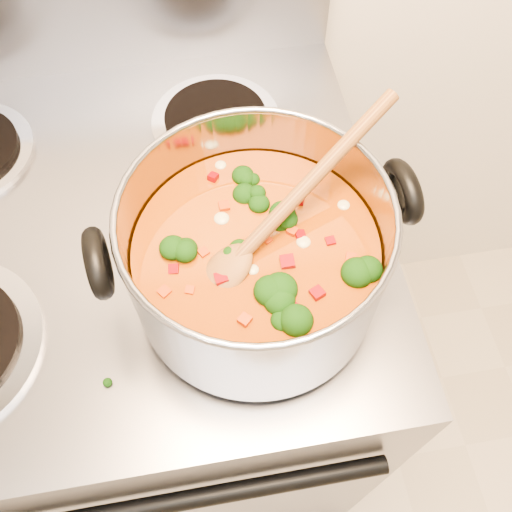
{
  "coord_description": "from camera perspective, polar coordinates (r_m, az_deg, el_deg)",
  "views": [
    {
      "loc": [
        0.15,
        0.7,
        1.56
      ],
      "look_at": [
        0.2,
        1.02,
        1.01
      ],
      "focal_mm": 40.0,
      "sensor_mm": 36.0,
      "label": 1
    }
  ],
  "objects": [
    {
      "name": "electric_range",
      "position": [
        1.19,
        -10.51,
        -8.78
      ],
      "size": [
        0.77,
        0.7,
        1.08
      ],
      "color": "gray",
      "rests_on": "ground"
    },
    {
      "name": "stockpot",
      "position": [
        0.64,
        0.04,
        -0.05
      ],
      "size": [
        0.35,
        0.29,
        0.17
      ],
      "rotation": [
        0.0,
        0.0,
        0.11
      ],
      "color": "#97979E",
      "rests_on": "electric_range"
    },
    {
      "name": "wooden_spoon",
      "position": [
        0.61,
        1.26,
        3.03
      ],
      "size": [
        0.26,
        0.18,
        0.12
      ],
      "rotation": [
        0.0,
        0.0,
        0.58
      ],
      "color": "brown",
      "rests_on": "stockpot"
    },
    {
      "name": "cooktop_crumbs",
      "position": [
        0.66,
        6.69,
        -15.39
      ],
      "size": [
        0.22,
        0.04,
        0.01
      ],
      "color": "black",
      "rests_on": "electric_range"
    }
  ]
}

